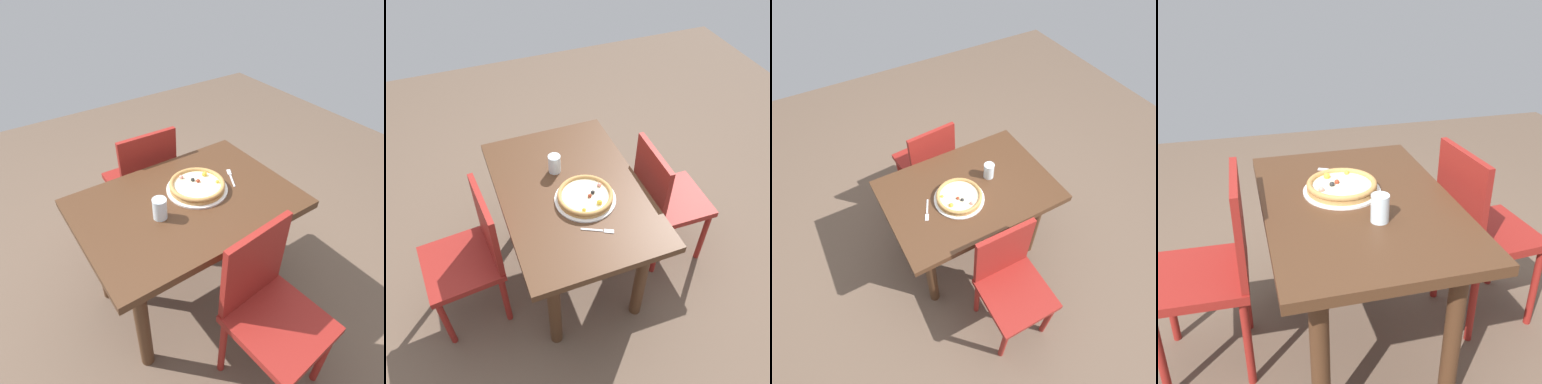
% 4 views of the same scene
% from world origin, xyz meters
% --- Properties ---
extents(ground_plane, '(6.00, 6.00, 0.00)m').
position_xyz_m(ground_plane, '(0.00, 0.00, 0.00)').
color(ground_plane, brown).
extents(dining_table, '(1.12, 0.77, 0.75)m').
position_xyz_m(dining_table, '(0.00, 0.00, 0.62)').
color(dining_table, '#472B19').
rests_on(dining_table, ground).
extents(chair_near, '(0.43, 0.43, 0.90)m').
position_xyz_m(chair_near, '(0.05, -0.60, 0.50)').
color(chair_near, maroon).
rests_on(chair_near, ground).
extents(chair_far, '(0.41, 0.41, 0.90)m').
position_xyz_m(chair_far, '(0.04, 0.60, 0.50)').
color(chair_far, maroon).
rests_on(chair_far, ground).
extents(plate, '(0.33, 0.33, 0.01)m').
position_xyz_m(plate, '(0.10, 0.05, 0.75)').
color(plate, white).
rests_on(plate, dining_table).
extents(pizza, '(0.30, 0.30, 0.05)m').
position_xyz_m(pizza, '(0.10, 0.05, 0.78)').
color(pizza, '#B78447').
rests_on(pizza, plate).
extents(fork, '(0.09, 0.15, 0.00)m').
position_xyz_m(fork, '(0.32, 0.04, 0.75)').
color(fork, silver).
rests_on(fork, dining_table).
extents(drinking_glass, '(0.07, 0.07, 0.11)m').
position_xyz_m(drinking_glass, '(-0.18, -0.03, 0.80)').
color(drinking_glass, silver).
rests_on(drinking_glass, dining_table).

